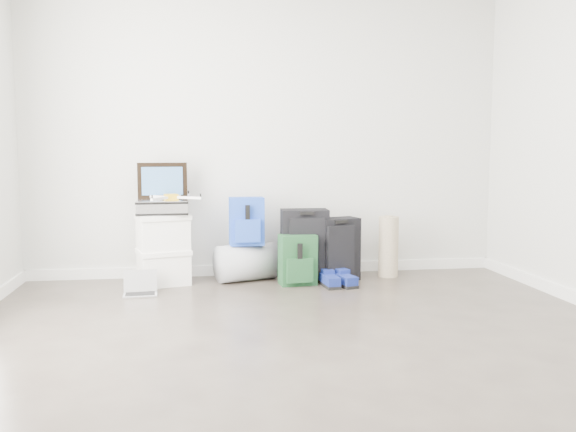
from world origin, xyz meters
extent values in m
plane|color=#342B25|center=(0.00, 0.00, 0.00)|extent=(5.00, 5.00, 0.00)
cube|color=silver|center=(0.00, 2.50, 1.35)|extent=(4.50, 0.02, 2.70)
cube|color=white|center=(0.00, 2.49, 0.05)|extent=(4.50, 0.02, 0.10)
cube|color=white|center=(-0.97, 2.18, 0.14)|extent=(0.49, 0.44, 0.27)
cube|color=white|center=(-0.97, 2.18, 0.29)|extent=(0.52, 0.46, 0.04)
cube|color=white|center=(-0.97, 2.18, 0.45)|extent=(0.49, 0.44, 0.27)
cube|color=white|center=(-0.97, 2.18, 0.61)|extent=(0.52, 0.46, 0.04)
cube|color=#B2B2B7|center=(-0.97, 2.18, 0.69)|extent=(0.45, 0.34, 0.13)
cube|color=black|center=(-0.97, 2.28, 0.92)|extent=(0.44, 0.06, 0.33)
cube|color=navy|center=(-0.97, 2.26, 0.92)|extent=(0.36, 0.04, 0.25)
cube|color=gold|center=(-0.89, 2.16, 0.78)|extent=(0.13, 0.13, 0.05)
cube|color=white|center=(-0.82, 2.29, 0.78)|extent=(0.17, 0.28, 0.02)
cube|color=white|center=(-1.02, 2.24, 0.78)|extent=(0.28, 0.17, 0.02)
cube|color=white|center=(-0.97, 2.03, 0.78)|extent=(0.17, 0.28, 0.02)
cube|color=white|center=(-0.76, 2.08, 0.78)|extent=(0.28, 0.17, 0.02)
cylinder|color=gray|center=(-0.22, 2.22, 0.17)|extent=(0.62, 0.49, 0.34)
cube|color=#1A3EA9|center=(-0.22, 2.20, 0.55)|extent=(0.31, 0.19, 0.43)
cube|color=#1A3EA9|center=(-0.22, 2.10, 0.48)|extent=(0.23, 0.07, 0.21)
cube|color=black|center=(0.30, 2.15, 0.33)|extent=(0.43, 0.26, 0.66)
cube|color=black|center=(0.30, 2.02, 0.33)|extent=(0.32, 0.04, 0.53)
cube|color=black|center=(0.30, 2.02, 0.64)|extent=(0.13, 0.03, 0.03)
cube|color=#153B20|center=(0.21, 2.00, 0.22)|extent=(0.34, 0.22, 0.45)
cube|color=#153B20|center=(0.21, 1.89, 0.15)|extent=(0.24, 0.09, 0.21)
cube|color=black|center=(0.61, 2.14, 0.29)|extent=(0.41, 0.30, 0.58)
cube|color=black|center=(0.61, 2.01, 0.29)|extent=(0.27, 0.11, 0.46)
cube|color=black|center=(0.61, 2.02, 0.55)|extent=(0.13, 0.06, 0.03)
cube|color=black|center=(0.48, 1.87, 0.01)|extent=(0.15, 0.31, 0.03)
cube|color=navy|center=(0.48, 1.87, 0.06)|extent=(0.14, 0.30, 0.07)
cube|color=black|center=(0.61, 1.87, 0.01)|extent=(0.20, 0.32, 0.03)
cube|color=navy|center=(0.61, 1.87, 0.06)|extent=(0.19, 0.31, 0.07)
cylinder|color=gray|center=(1.12, 2.21, 0.29)|extent=(0.19, 0.19, 0.57)
cube|color=silver|center=(-1.14, 1.77, 0.01)|extent=(0.28, 0.21, 0.01)
cube|color=black|center=(-1.14, 1.77, 0.01)|extent=(0.24, 0.14, 0.00)
cube|color=black|center=(-1.15, 1.87, 0.10)|extent=(0.27, 0.03, 0.18)
camera|label=1|loc=(-0.65, -3.28, 1.20)|focal=38.00mm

